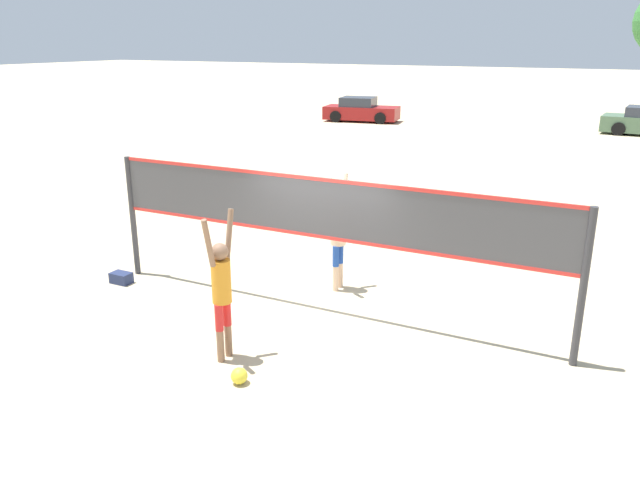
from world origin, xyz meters
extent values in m
plane|color=#C6B28C|center=(0.00, 0.00, 0.00)|extent=(200.00, 200.00, 0.00)
cylinder|color=#38383D|center=(-4.11, 0.00, 1.18)|extent=(0.11, 0.11, 2.37)
cylinder|color=#38383D|center=(4.11, 0.00, 1.18)|extent=(0.11, 0.11, 2.37)
cube|color=#47474C|center=(0.00, 0.00, 1.85)|extent=(8.10, 0.02, 1.03)
cube|color=red|center=(0.00, 0.00, 2.34)|extent=(8.10, 0.03, 0.06)
cube|color=red|center=(0.00, 0.00, 1.37)|extent=(8.10, 0.03, 0.06)
cylinder|color=#8C664C|center=(-0.51, -2.21, 0.25)|extent=(0.11, 0.11, 0.50)
cylinder|color=red|center=(-0.51, -2.21, 0.70)|extent=(0.12, 0.12, 0.41)
cylinder|color=#8C664C|center=(-0.51, -2.01, 0.25)|extent=(0.11, 0.11, 0.50)
cylinder|color=red|center=(-0.51, -2.01, 0.70)|extent=(0.12, 0.12, 0.41)
cylinder|color=orange|center=(-0.51, -2.11, 1.22)|extent=(0.28, 0.28, 0.64)
sphere|color=#8C664C|center=(-0.51, -2.11, 1.67)|extent=(0.25, 0.25, 0.25)
cylinder|color=#8C664C|center=(-0.51, -2.36, 1.86)|extent=(0.08, 0.23, 0.72)
cylinder|color=#8C664C|center=(-0.51, -1.87, 1.86)|extent=(0.08, 0.23, 0.72)
cylinder|color=beige|center=(-0.17, 1.18, 0.24)|extent=(0.11, 0.11, 0.48)
cylinder|color=#1E47A5|center=(-0.17, 1.18, 0.68)|extent=(0.12, 0.12, 0.40)
cylinder|color=beige|center=(-0.17, 0.98, 0.24)|extent=(0.11, 0.11, 0.48)
cylinder|color=#1E47A5|center=(-0.17, 0.98, 0.68)|extent=(0.12, 0.12, 0.40)
cylinder|color=beige|center=(-0.17, 1.08, 1.19)|extent=(0.28, 0.28, 0.62)
sphere|color=beige|center=(-0.17, 1.08, 1.63)|extent=(0.24, 0.24, 0.24)
cylinder|color=beige|center=(-0.17, 1.32, 1.82)|extent=(0.08, 0.22, 0.70)
cylinder|color=beige|center=(-0.17, 0.84, 1.82)|extent=(0.08, 0.22, 0.70)
sphere|color=yellow|center=(0.08, -2.61, 0.12)|extent=(0.23, 0.23, 0.23)
cube|color=navy|center=(-4.03, -0.54, 0.10)|extent=(0.40, 0.26, 0.21)
cylinder|color=black|center=(3.86, 26.73, 0.32)|extent=(0.66, 0.27, 0.64)
cylinder|color=black|center=(3.72, 24.96, 0.32)|extent=(0.66, 0.27, 0.64)
cube|color=maroon|center=(-9.61, 24.36, 0.49)|extent=(4.37, 2.39, 0.72)
cube|color=#2D333D|center=(-9.82, 24.33, 1.10)|extent=(2.10, 1.90, 0.51)
cylinder|color=black|center=(-8.47, 25.39, 0.32)|extent=(0.67, 0.32, 0.64)
cylinder|color=black|center=(-8.21, 23.73, 0.32)|extent=(0.67, 0.32, 0.64)
cylinder|color=black|center=(-11.01, 24.99, 0.32)|extent=(0.67, 0.32, 0.64)
cylinder|color=black|center=(-10.75, 23.33, 0.32)|extent=(0.67, 0.32, 0.64)
camera|label=1|loc=(4.45, -8.84, 4.51)|focal=35.00mm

